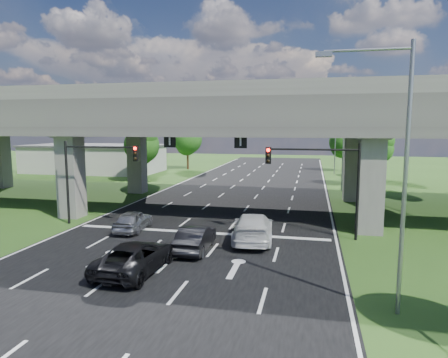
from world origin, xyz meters
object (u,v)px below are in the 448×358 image
at_px(streetlight_far, 340,138).
at_px(car_silver, 133,221).
at_px(car_white, 253,227).
at_px(signal_right, 322,172).
at_px(car_trailing, 135,257).
at_px(car_dark, 196,238).
at_px(signal_left, 93,167).
at_px(streetlight_beyond, 333,135).
at_px(streetlight_near, 394,159).

relative_size(streetlight_far, car_silver, 2.45).
bearing_deg(car_white, signal_right, -164.55).
relative_size(signal_right, car_trailing, 1.13).
xyz_separation_m(car_white, car_trailing, (-4.76, -6.52, -0.10)).
bearing_deg(car_silver, signal_right, -179.52).
bearing_deg(car_white, car_dark, 37.78).
height_order(car_silver, car_trailing, car_trailing).
distance_m(signal_left, streetlight_beyond, 40.30).
xyz_separation_m(car_silver, car_trailing, (3.47, -7.14, 0.04)).
bearing_deg(car_trailing, streetlight_near, 172.71).
relative_size(signal_right, car_silver, 1.47).
xyz_separation_m(signal_right, car_white, (-4.05, -1.56, -3.32)).
bearing_deg(streetlight_near, streetlight_beyond, 90.00).
bearing_deg(car_white, streetlight_far, -111.96).
bearing_deg(streetlight_far, streetlight_beyond, 90.00).
bearing_deg(signal_right, car_white, -158.91).
relative_size(signal_right, streetlight_near, 0.60).
bearing_deg(car_dark, streetlight_near, 146.50).
bearing_deg(signal_right, car_silver, -175.61).
bearing_deg(streetlight_beyond, streetlight_far, -90.00).
bearing_deg(streetlight_beyond, streetlight_near, -90.00).
height_order(signal_left, streetlight_near, streetlight_near).
relative_size(signal_left, car_white, 1.04).
relative_size(signal_left, car_silver, 1.47).
xyz_separation_m(streetlight_beyond, car_trailing, (-11.09, -44.14, -5.08)).
xyz_separation_m(streetlight_near, streetlight_beyond, (0.00, 46.00, 0.00)).
xyz_separation_m(signal_left, car_dark, (8.72, -4.28, -3.44)).
height_order(streetlight_beyond, car_white, streetlight_beyond).
distance_m(signal_right, streetlight_far, 20.25).
xyz_separation_m(signal_left, car_white, (11.59, -1.56, -3.32)).
height_order(streetlight_beyond, car_trailing, streetlight_beyond).
relative_size(signal_left, car_trailing, 1.13).
bearing_deg(car_silver, streetlight_near, 144.37).
xyz_separation_m(signal_right, streetlight_far, (2.27, 20.06, 1.66)).
relative_size(streetlight_far, car_trailing, 1.89).
relative_size(car_dark, car_white, 0.75).
height_order(streetlight_near, streetlight_beyond, same).
relative_size(car_silver, car_white, 0.71).
height_order(streetlight_far, car_silver, streetlight_far).
height_order(streetlight_beyond, car_silver, streetlight_beyond).
distance_m(streetlight_near, streetlight_far, 30.00).
relative_size(signal_right, streetlight_beyond, 0.60).
bearing_deg(car_silver, car_white, 171.77).
height_order(streetlight_beyond, car_dark, streetlight_beyond).
bearing_deg(car_silver, car_dark, 144.14).
bearing_deg(car_trailing, car_white, -123.91).
bearing_deg(streetlight_near, car_silver, 148.28).
distance_m(car_silver, car_trailing, 7.94).
height_order(car_white, car_trailing, car_white).
distance_m(streetlight_near, car_silver, 17.87).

